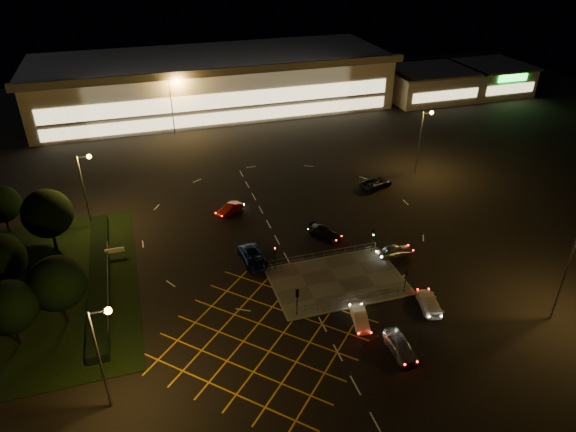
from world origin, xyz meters
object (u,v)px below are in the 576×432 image
object	(u,v)px
signal_nw	(275,253)
signal_ne	(373,236)
car_far_dkgrey	(325,233)
car_near_silver	(400,346)
car_approach_white	(429,302)
car_left_blue	(253,257)
car_circ_red	(230,209)
car_east_grey	(376,183)
signal_se	(406,275)
car_right_silver	(395,251)
car_queue_white	(360,319)
signal_sw	(297,297)

from	to	relation	value
signal_nw	signal_ne	distance (m)	12.00
signal_nw	car_far_dkgrey	size ratio (longest dim) A/B	0.69
car_near_silver	car_approach_white	size ratio (longest dim) A/B	0.99
car_left_blue	car_circ_red	world-z (taller)	car_left_blue
car_circ_red	car_east_grey	distance (m)	22.27
signal_se	car_east_grey	xyz separation A→B (m)	(8.07, 23.51, -1.64)
car_left_blue	car_right_silver	size ratio (longest dim) A/B	1.30
car_right_silver	signal_se	bearing A→B (deg)	159.69
signal_ne	car_left_blue	bearing A→B (deg)	170.77
signal_se	car_east_grey	size ratio (longest dim) A/B	0.60
signal_ne	car_right_silver	distance (m)	3.18
car_queue_white	car_near_silver	bearing A→B (deg)	-55.44
car_circ_red	car_approach_white	size ratio (longest dim) A/B	0.86
car_far_dkgrey	car_approach_white	xyz separation A→B (m)	(5.38, -15.69, 0.00)
signal_nw	car_east_grey	bearing A→B (deg)	37.72
car_right_silver	car_east_grey	xyz separation A→B (m)	(5.74, 16.91, 0.03)
signal_sw	car_left_blue	size ratio (longest dim) A/B	0.60
signal_nw	car_east_grey	distance (m)	25.42
car_near_silver	car_left_blue	bearing A→B (deg)	119.37
signal_se	signal_nw	distance (m)	14.41
signal_sw	car_left_blue	world-z (taller)	signal_sw
car_near_silver	car_left_blue	world-z (taller)	car_near_silver
signal_sw	car_circ_red	distance (m)	22.52
signal_ne	car_east_grey	size ratio (longest dim) A/B	0.60
signal_sw	signal_ne	distance (m)	14.41
signal_ne	car_left_blue	size ratio (longest dim) A/B	0.60
car_east_grey	car_queue_white	bearing A→B (deg)	132.66
car_near_silver	car_far_dkgrey	distance (m)	20.47
car_near_silver	car_east_grey	bearing A→B (deg)	69.48
signal_sw	signal_nw	xyz separation A→B (m)	(0.00, 7.99, 0.00)
car_right_silver	car_circ_red	bearing A→B (deg)	45.43
car_approach_white	signal_se	bearing A→B (deg)	-51.86
signal_sw	car_queue_white	size ratio (longest dim) A/B	0.84
car_right_silver	car_near_silver	bearing A→B (deg)	153.33
car_east_grey	car_right_silver	bearing A→B (deg)	142.63
signal_nw	car_circ_red	xyz separation A→B (m)	(-2.18, 14.36, -1.72)
car_near_silver	car_queue_white	xyz separation A→B (m)	(-1.92, 4.63, -0.15)
car_east_grey	signal_se	bearing A→B (deg)	142.45
signal_sw	signal_ne	world-z (taller)	same
signal_se	car_circ_red	size ratio (longest dim) A/B	0.81
signal_se	car_right_silver	world-z (taller)	signal_se
signal_se	car_near_silver	size ratio (longest dim) A/B	0.70
car_queue_white	car_left_blue	xyz separation A→B (m)	(-7.53, 13.27, 0.12)
car_near_silver	car_right_silver	size ratio (longest dim) A/B	1.11
car_far_dkgrey	car_east_grey	size ratio (longest dim) A/B	0.86
signal_se	car_left_blue	xyz separation A→B (m)	(-14.00, 10.26, -1.63)
signal_se	signal_nw	world-z (taller)	same
car_right_silver	car_far_dkgrey	bearing A→B (deg)	45.01
signal_nw	car_queue_white	xyz separation A→B (m)	(5.54, -10.99, -1.75)
signal_sw	car_east_grey	distance (m)	30.95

